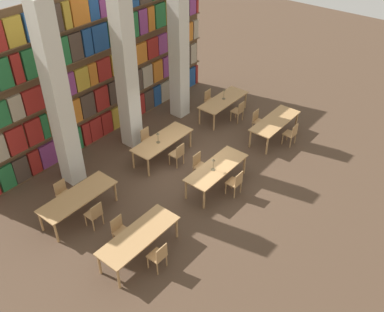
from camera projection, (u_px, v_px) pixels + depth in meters
The scene contains 26 objects.
ground_plane at pixel (189, 171), 14.78m from camera, with size 40.00×40.00×0.00m, color #4C3828.
bookshelf_bank at pixel (102, 69), 15.25m from camera, with size 10.96×0.35×5.50m.
pillar_left at pixel (58, 100), 12.67m from camera, with size 0.58×0.58×6.00m.
pillar_center at pixel (126, 69), 14.41m from camera, with size 0.58×0.58×6.00m.
pillar_right at pixel (179, 45), 16.14m from camera, with size 0.58×0.58×6.00m.
reading_table_0 at pixel (139, 237), 11.37m from camera, with size 2.40×0.88×0.76m.
chair_0 at pixel (159, 256), 11.11m from camera, with size 0.42×0.40×0.89m.
chair_1 at pixel (120, 230), 11.84m from camera, with size 0.42×0.40×0.89m.
reading_table_1 at pixel (217, 169), 13.75m from camera, with size 2.40×0.88×0.76m.
chair_2 at pixel (235, 182), 13.53m from camera, with size 0.42×0.40×0.89m.
chair_3 at pixel (200, 165), 14.26m from camera, with size 0.42×0.40×0.89m.
desk_lamp_0 at pixel (213, 162), 13.41m from camera, with size 0.14×0.14×0.44m.
reading_table_2 at pixel (275, 122), 16.06m from camera, with size 2.40×0.88×0.76m.
chair_4 at pixel (291, 133), 15.80m from camera, with size 0.42×0.40×0.89m.
chair_5 at pixel (258, 121), 16.53m from camera, with size 0.42×0.40×0.89m.
reading_table_3 at pixel (78, 198), 12.63m from camera, with size 2.40×0.88×0.76m.
chair_6 at pixel (95, 214), 12.37m from camera, with size 0.42×0.40×0.89m.
chair_7 at pixel (63, 193), 13.10m from camera, with size 0.42×0.40×0.89m.
reading_table_4 at pixel (162, 141), 15.03m from camera, with size 2.40×0.88×0.76m.
chair_8 at pixel (178, 154), 14.77m from camera, with size 0.42×0.40×0.89m.
chair_9 at pixel (147, 139), 15.50m from camera, with size 0.42×0.40×0.89m.
desk_lamp_1 at pixel (158, 136), 14.67m from camera, with size 0.14×0.14×0.41m.
reading_table_5 at pixel (223, 101), 17.37m from camera, with size 2.40×0.88×0.76m.
chair_10 at pixel (239, 111), 17.15m from camera, with size 0.42×0.40×0.89m.
chair_11 at pixel (210, 100), 17.88m from camera, with size 0.42×0.40×0.89m.
desk_lamp_2 at pixel (224, 92), 17.19m from camera, with size 0.14×0.14×0.45m.
Camera 1 is at (-8.98, -7.38, 9.14)m, focal length 40.00 mm.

